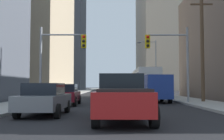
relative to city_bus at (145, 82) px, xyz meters
name	(u,v)px	position (x,y,z in m)	size (l,w,h in m)	color
sidewalk_left	(77,92)	(-10.90, 19.28, -1.85)	(3.26, 160.00, 0.15)	#9E9E99
sidewalk_right	(146,92)	(2.68, 19.28, -1.85)	(3.26, 160.00, 0.15)	#9E9E99
city_bus	(145,82)	(0.00, 0.00, 0.00)	(2.81, 11.56, 3.40)	silver
pickup_truck_red	(122,97)	(-3.99, -23.54, -1.00)	(2.20, 5.46, 1.90)	maroon
cargo_van_blue	(154,87)	(-0.67, -11.16, -0.64)	(2.16, 5.27, 2.26)	navy
sedan_grey	(45,99)	(-7.58, -21.44, -1.16)	(1.95, 4.26, 1.52)	slate
sedan_maroon	(65,94)	(-7.70, -14.56, -1.16)	(1.95, 4.22, 1.52)	maroon
sedan_beige	(113,91)	(-4.05, -2.75, -1.16)	(1.95, 4.25, 1.52)	#C6B793
traffic_signal_near_left	(60,52)	(-8.33, -13.18, 2.11)	(3.64, 0.44, 6.00)	gray
traffic_signal_near_right	(169,52)	(0.20, -13.18, 2.10)	(3.43, 0.44, 6.00)	gray
utility_pole_right	(202,41)	(3.01, -12.60, 3.06)	(2.20, 0.28, 9.43)	brown
street_lamp_right	(153,62)	(1.32, 2.06, 2.64)	(2.62, 0.32, 7.50)	gray
building_left_mid_office	(21,7)	(-21.10, 16.05, 14.07)	(16.69, 25.60, 32.00)	tan
building_left_far_tower	(49,13)	(-24.64, 55.66, 23.77)	(23.14, 20.35, 51.40)	#4C515B
building_right_far_highrise	(161,15)	(12.78, 55.41, 22.93)	(14.13, 29.61, 49.72)	#B7A893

